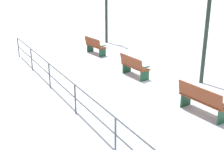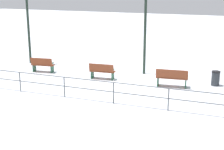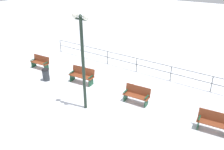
% 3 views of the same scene
% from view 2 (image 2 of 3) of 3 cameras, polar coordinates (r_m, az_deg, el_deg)
% --- Properties ---
extents(ground_plane, '(80.00, 80.00, 0.00)m').
position_cam_2_polar(ground_plane, '(18.33, 4.13, -1.18)').
color(ground_plane, white).
rests_on(ground_plane, ground).
extents(bench_second, '(0.72, 1.67, 0.97)m').
position_cam_2_polar(bench_second, '(17.55, 10.10, -0.44)').
color(bench_second, brown).
rests_on(bench_second, ground).
extents(bench_third, '(0.64, 1.44, 0.91)m').
position_cam_2_polar(bench_third, '(18.70, -1.69, 0.67)').
color(bench_third, brown).
rests_on(bench_third, ground).
extents(bench_fourth, '(0.65, 1.41, 0.90)m').
position_cam_2_polar(bench_fourth, '(20.57, -11.68, 1.72)').
color(bench_fourth, brown).
rests_on(bench_fourth, ground).
extents(lamppost_middle, '(0.28, 0.92, 4.80)m').
position_cam_2_polar(lamppost_middle, '(19.44, 5.66, 9.12)').
color(lamppost_middle, '#1E2D23').
rests_on(lamppost_middle, ground).
extents(lamppost_far, '(0.26, 0.97, 4.91)m').
position_cam_2_polar(lamppost_far, '(22.75, -14.07, 9.56)').
color(lamppost_far, '#1E2D23').
rests_on(lamppost_far, ground).
extents(waterfront_railing, '(0.05, 14.77, 1.00)m').
position_cam_2_polar(waterfront_railing, '(14.88, 0.26, -2.35)').
color(waterfront_railing, '#4C5156').
rests_on(waterfront_railing, ground).
extents(trash_bin, '(0.44, 0.44, 0.77)m').
position_cam_2_polar(trash_bin, '(18.39, 17.11, -0.54)').
color(trash_bin, '#2D3338').
rests_on(trash_bin, ground).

